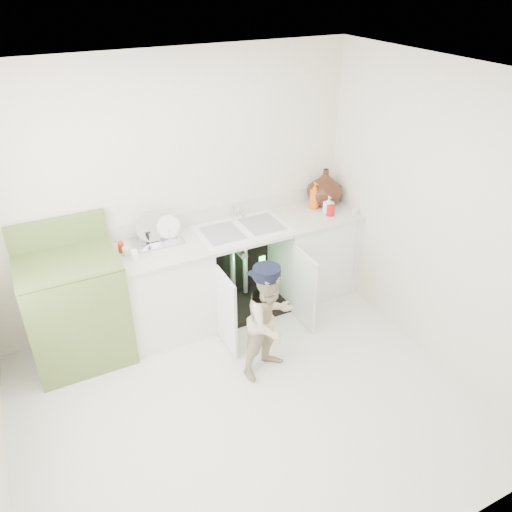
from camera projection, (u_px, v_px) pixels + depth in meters
The scene contains 5 objects.
ground at pixel (246, 404), 4.02m from camera, with size 3.50×3.50×0.00m, color beige.
room_shell at pixel (244, 273), 3.38m from camera, with size 6.00×5.50×1.26m.
counter_run at pixel (247, 265), 4.94m from camera, with size 2.44×1.02×1.28m.
avocado_stove at pixel (76, 309), 4.27m from camera, with size 0.80×0.65×1.25m.
repair_worker at pixel (270, 320), 4.11m from camera, with size 0.59×0.84×1.04m.
Camera 1 is at (-1.21, -2.59, 3.07)m, focal length 35.00 mm.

